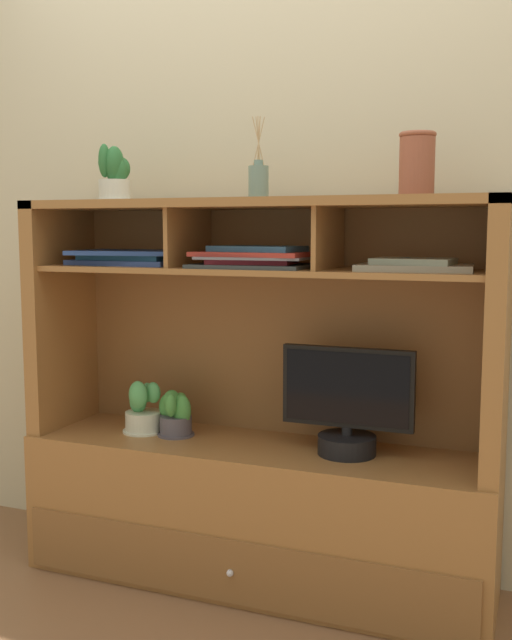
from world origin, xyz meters
TOP-DOWN VIEW (x-y plane):
  - floor_plane at (0.00, 0.00)m, footprint 6.00×6.00m
  - back_wall at (0.00, 0.25)m, footprint 6.00×0.02m
  - media_console at (0.00, 0.01)m, footprint 1.67×0.47m
  - tv_monitor at (0.33, 0.00)m, footprint 0.45×0.20m
  - potted_orchid at (-0.32, -0.00)m, footprint 0.14×0.14m
  - potted_fern at (-0.46, -0.01)m, footprint 0.16×0.16m
  - magazine_stack_left at (0.55, -0.02)m, footprint 0.38×0.26m
  - magazine_stack_centre at (-0.50, -0.01)m, footprint 0.45×0.32m
  - magazine_stack_right at (0.01, -0.04)m, footprint 0.41×0.27m
  - diffuser_bottle at (0.00, 0.02)m, footprint 0.07×0.07m
  - potted_succulent at (-0.54, -0.03)m, footprint 0.13×0.13m
  - ceramic_vase at (0.54, -0.01)m, footprint 0.12×0.12m

SIDE VIEW (x-z plane):
  - floor_plane at x=0.00m, z-range -0.02..0.00m
  - media_console at x=0.00m, z-range -0.26..1.11m
  - potted_fern at x=-0.46m, z-range 0.48..0.68m
  - potted_orchid at x=-0.32m, z-range 0.50..0.67m
  - tv_monitor at x=0.33m, z-range 0.48..0.84m
  - magazine_stack_left at x=0.55m, z-range 1.13..1.17m
  - magazine_stack_centre at x=-0.50m, z-range 1.14..1.19m
  - magazine_stack_right at x=0.01m, z-range 1.13..1.21m
  - back_wall at x=0.00m, z-range 0.00..2.80m
  - diffuser_bottle at x=0.00m, z-range 1.29..1.57m
  - potted_succulent at x=-0.54m, z-range 1.36..1.57m
  - ceramic_vase at x=0.54m, z-range 1.37..1.57m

